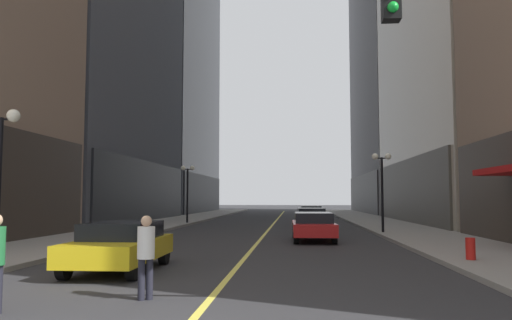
% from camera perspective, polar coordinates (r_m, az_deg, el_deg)
% --- Properties ---
extents(ground_plane, '(200.00, 200.00, 0.00)m').
position_cam_1_polar(ground_plane, '(40.59, 2.17, -7.21)').
color(ground_plane, '#2D2D30').
extents(sidewalk_left, '(4.50, 78.00, 0.15)m').
position_cam_1_polar(sidewalk_left, '(41.75, -9.31, -6.98)').
color(sidewalk_left, gray).
rests_on(sidewalk_left, ground).
extents(sidewalk_right, '(4.50, 78.00, 0.15)m').
position_cam_1_polar(sidewalk_right, '(41.08, 13.83, -6.95)').
color(sidewalk_right, gray).
rests_on(sidewalk_right, ground).
extents(lane_centre_stripe, '(0.16, 70.00, 0.01)m').
position_cam_1_polar(lane_centre_stripe, '(40.59, 2.17, -7.21)').
color(lane_centre_stripe, '#E5D64C').
rests_on(lane_centre_stripe, ground).
extents(building_left_far, '(13.92, 26.00, 58.78)m').
position_cam_1_polar(building_left_far, '(73.48, -11.37, 17.51)').
color(building_left_far, '#4C515B').
rests_on(building_left_far, ground).
extents(car_yellow, '(1.99, 4.28, 1.32)m').
position_cam_1_polar(car_yellow, '(14.18, -15.37, -9.37)').
color(car_yellow, yellow).
rests_on(car_yellow, ground).
extents(car_red, '(1.96, 4.71, 1.32)m').
position_cam_1_polar(car_red, '(23.18, 6.60, -7.51)').
color(car_red, '#B21919').
rests_on(car_red, ground).
extents(car_silver, '(2.07, 4.76, 1.32)m').
position_cam_1_polar(car_silver, '(33.36, 6.35, -6.55)').
color(car_silver, '#B7B7BC').
rests_on(car_silver, ground).
extents(car_green, '(2.06, 4.16, 1.32)m').
position_cam_1_polar(car_green, '(42.40, 6.39, -6.09)').
color(car_green, '#196038').
rests_on(car_green, ground).
extents(pedestrian_in_white_shirt, '(0.47, 0.47, 1.64)m').
position_cam_1_polar(pedestrian_in_white_shirt, '(10.10, -12.59, -10.18)').
color(pedestrian_in_white_shirt, black).
rests_on(pedestrian_in_white_shirt, ground).
extents(street_lamp_left_near, '(1.06, 0.36, 4.43)m').
position_cam_1_polar(street_lamp_left_near, '(15.27, -27.45, 0.87)').
color(street_lamp_left_near, black).
rests_on(street_lamp_left_near, ground).
extents(street_lamp_left_far, '(1.06, 0.36, 4.43)m').
position_cam_1_polar(street_lamp_left_far, '(37.57, -7.90, -2.43)').
color(street_lamp_left_far, black).
rests_on(street_lamp_left_far, ground).
extents(street_lamp_right_mid, '(1.06, 0.36, 4.43)m').
position_cam_1_polar(street_lamp_right_mid, '(27.75, 14.32, -1.65)').
color(street_lamp_right_mid, black).
rests_on(street_lamp_right_mid, ground).
extents(fire_hydrant_right, '(0.28, 0.28, 0.80)m').
position_cam_1_polar(fire_hydrant_right, '(16.30, 23.53, -9.63)').
color(fire_hydrant_right, red).
rests_on(fire_hydrant_right, ground).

